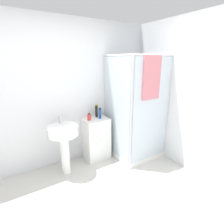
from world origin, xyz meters
TOP-DOWN VIEW (x-y plane):
  - wall_back at (0.00, 1.70)m, footprint 6.40×0.06m
  - wall_right at (1.70, 0.00)m, footprint 0.06×6.40m
  - shower_enclosure at (1.18, 1.15)m, footprint 0.87×0.90m
  - vanity_cabinet at (0.51, 1.48)m, footprint 0.45×0.40m
  - sink at (-0.15, 1.30)m, footprint 0.47×0.47m
  - soap_dispenser at (0.38, 1.46)m, footprint 0.06×0.07m
  - shampoo_bottle_tall_black at (0.57, 1.56)m, footprint 0.05×0.05m
  - shampoo_bottle_blue at (0.58, 1.44)m, footprint 0.05×0.05m

SIDE VIEW (x-z plane):
  - vanity_cabinet at x=0.51m, z-range 0.00..0.79m
  - shower_enclosure at x=1.18m, z-range -0.42..1.49m
  - sink at x=-0.15m, z-range 0.15..1.12m
  - soap_dispenser at x=0.38m, z-range 0.78..0.91m
  - shampoo_bottle_blue at x=0.58m, z-range 0.79..0.99m
  - shampoo_bottle_tall_black at x=0.57m, z-range 0.79..1.03m
  - wall_back at x=0.00m, z-range 0.00..2.50m
  - wall_right at x=1.70m, z-range 0.00..2.50m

